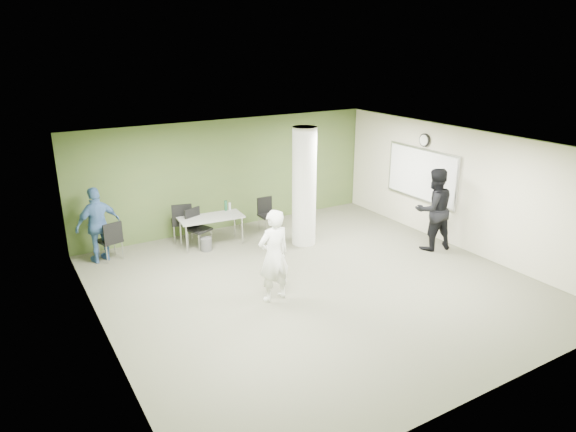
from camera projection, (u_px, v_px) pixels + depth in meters
floor at (315, 284)px, 10.26m from camera, size 8.00×8.00×0.00m
ceiling at (317, 146)px, 9.36m from camera, size 8.00×8.00×0.00m
wall_back at (229, 174)px, 13.06m from camera, size 8.00×2.80×0.02m
wall_left at (99, 262)px, 7.87m from camera, size 0.02×8.00×2.80m
wall_right_cream at (461, 189)px, 11.74m from camera, size 0.02×8.00×2.80m
column at (304, 187)px, 11.92m from camera, size 0.56×0.56×2.80m
whiteboard at (421, 174)px, 12.65m from camera, size 0.05×2.30×1.30m
wall_clock at (424, 140)px, 12.38m from camera, size 0.06×0.32×0.32m
folding_table at (212, 218)px, 12.06m from camera, size 1.55×0.78×0.96m
wastebasket at (206, 244)px, 11.88m from camera, size 0.27×0.27×0.31m
chair_back_left at (111, 238)px, 11.24m from camera, size 0.55×0.55×0.90m
chair_back_right at (182, 219)px, 12.26m from camera, size 0.60×0.60×0.99m
chair_table_left at (196, 225)px, 11.99m from camera, size 0.59×0.59×0.93m
chair_table_right at (267, 212)px, 13.04m from camera, size 0.44×0.44×0.86m
woman_white at (274, 256)px, 9.39m from camera, size 0.68×0.47×1.77m
man_black at (434, 209)px, 11.75m from camera, size 1.06×0.90×1.92m
man_blue at (98, 225)px, 11.11m from camera, size 1.05×0.63×1.68m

